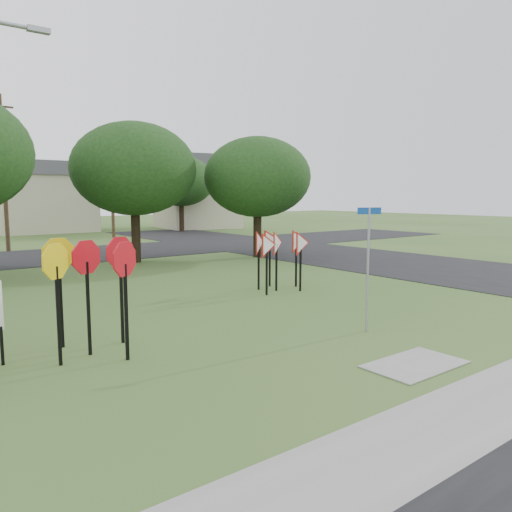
% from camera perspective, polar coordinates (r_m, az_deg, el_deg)
% --- Properties ---
extents(ground, '(140.00, 140.00, 0.00)m').
position_cam_1_polar(ground, '(11.87, 8.07, -9.18)').
color(ground, '#33541F').
extents(sidewalk, '(30.00, 1.60, 0.02)m').
position_cam_1_polar(sidewalk, '(9.58, 26.86, -13.82)').
color(sidewalk, gray).
rests_on(sidewalk, ground).
extents(street_right, '(8.00, 50.00, 0.02)m').
position_cam_1_polar(street_right, '(27.21, 10.75, -0.07)').
color(street_right, black).
rests_on(street_right, ground).
extents(street_far, '(60.00, 8.00, 0.02)m').
position_cam_1_polar(street_far, '(29.31, -21.06, 0.08)').
color(street_far, black).
rests_on(street_far, ground).
extents(curb_pad, '(2.00, 1.20, 0.02)m').
position_cam_1_polar(curb_pad, '(10.42, 17.73, -11.71)').
color(curb_pad, gray).
rests_on(curb_pad, ground).
extents(street_name_sign, '(0.59, 0.24, 3.00)m').
position_cam_1_polar(street_name_sign, '(12.20, 12.68, -0.59)').
color(street_name_sign, '#94969C').
rests_on(street_name_sign, ground).
extents(stop_sign_cluster, '(2.24, 1.90, 2.41)m').
position_cam_1_polar(stop_sign_cluster, '(10.76, -18.45, -1.38)').
color(stop_sign_cluster, black).
rests_on(stop_sign_cluster, ground).
extents(yield_sign_cluster, '(2.71, 1.50, 2.12)m').
position_cam_1_polar(yield_sign_cluster, '(17.26, 2.57, 1.25)').
color(yield_sign_cluster, black).
rests_on(yield_sign_cluster, ground).
extents(far_pole_a, '(1.40, 0.24, 9.00)m').
position_cam_1_polar(far_pole_a, '(32.57, -26.86, 8.53)').
color(far_pole_a, '#493722').
rests_on(far_pole_a, ground).
extents(far_pole_b, '(1.40, 0.24, 8.50)m').
position_cam_1_polar(far_pole_b, '(38.66, -16.16, 8.27)').
color(far_pole_b, '#493722').
rests_on(far_pole_b, ground).
extents(house_mid, '(8.40, 8.40, 6.20)m').
position_cam_1_polar(house_mid, '(49.48, -23.41, 6.24)').
color(house_mid, beige).
rests_on(house_mid, ground).
extents(house_right, '(8.30, 8.30, 7.20)m').
position_cam_1_polar(house_right, '(51.16, -6.79, 7.33)').
color(house_right, beige).
rests_on(house_right, ground).
extents(tree_near_mid, '(6.00, 6.00, 6.80)m').
position_cam_1_polar(tree_near_mid, '(25.14, -13.78, 9.63)').
color(tree_near_mid, black).
rests_on(tree_near_mid, ground).
extents(tree_near_right, '(5.60, 5.60, 6.33)m').
position_cam_1_polar(tree_near_right, '(26.49, 0.16, 9.00)').
color(tree_near_right, black).
rests_on(tree_near_right, ground).
extents(tree_far_right, '(6.00, 6.00, 6.80)m').
position_cam_1_polar(tree_far_right, '(45.72, -8.57, 8.46)').
color(tree_far_right, black).
rests_on(tree_far_right, ground).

